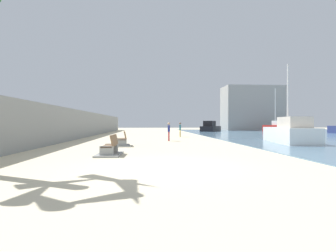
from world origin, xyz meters
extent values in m
plane|color=beige|center=(0.00, 18.00, 0.00)|extent=(120.00, 120.00, 0.00)
cube|color=gray|center=(-7.50, 18.00, 1.39)|extent=(0.80, 64.00, 2.79)
cube|color=gray|center=(-2.33, 2.77, 0.25)|extent=(0.61, 0.22, 0.50)
cube|color=gray|center=(-2.29, 4.17, 0.25)|extent=(0.61, 0.22, 0.50)
cube|color=brown|center=(-2.31, 3.47, 0.45)|extent=(0.54, 1.61, 0.06)
cube|color=brown|center=(-2.08, 3.46, 0.73)|extent=(0.21, 1.60, 0.50)
cube|color=gray|center=(-2.31, 3.47, 0.04)|extent=(1.16, 2.13, 0.08)
cube|color=gray|center=(-2.16, 7.95, 0.25)|extent=(0.62, 0.27, 0.50)
cube|color=gray|center=(-2.33, 9.34, 0.25)|extent=(0.62, 0.27, 0.50)
cube|color=brown|center=(-2.25, 8.65, 0.45)|extent=(0.69, 1.65, 0.06)
cube|color=brown|center=(-2.02, 8.67, 0.73)|extent=(0.35, 1.61, 0.50)
cube|color=gray|center=(-2.25, 8.65, 0.04)|extent=(1.34, 2.22, 0.08)
cylinder|color=#B22D33|center=(1.26, 13.31, 0.39)|extent=(0.12, 0.12, 0.78)
cylinder|color=#B22D33|center=(1.28, 13.44, 0.39)|extent=(0.12, 0.12, 0.78)
cube|color=navy|center=(1.27, 13.37, 1.06)|extent=(0.22, 0.34, 0.55)
sphere|color=tan|center=(1.27, 13.37, 1.47)|extent=(0.21, 0.21, 0.21)
cylinder|color=navy|center=(1.24, 13.16, 1.09)|extent=(0.09, 0.09, 0.50)
cylinder|color=navy|center=(1.30, 13.59, 1.09)|extent=(0.09, 0.09, 0.50)
cylinder|color=gold|center=(3.01, 19.94, 0.39)|extent=(0.12, 0.12, 0.79)
cylinder|color=gold|center=(2.99, 19.81, 0.39)|extent=(0.12, 0.12, 0.79)
cube|color=teal|center=(3.00, 19.88, 1.07)|extent=(0.23, 0.35, 0.56)
sphere|color=brown|center=(3.00, 19.88, 1.48)|extent=(0.21, 0.21, 0.21)
cylinder|color=teal|center=(3.04, 20.10, 1.09)|extent=(0.09, 0.09, 0.50)
cylinder|color=teal|center=(2.96, 19.66, 1.09)|extent=(0.09, 0.09, 0.50)
cube|color=black|center=(10.90, 39.02, 0.50)|extent=(5.12, 7.13, 0.92)
cube|color=black|center=(10.45, 38.11, 1.44)|extent=(2.79, 3.41, 0.96)
cube|color=red|center=(21.80, 36.14, 0.61)|extent=(3.54, 4.81, 1.13)
cube|color=white|center=(22.03, 35.53, 1.56)|extent=(2.08, 2.31, 0.77)
cylinder|color=silver|center=(21.72, 36.34, 4.40)|extent=(0.12, 0.12, 6.46)
cube|color=white|center=(10.25, 10.36, 0.61)|extent=(3.19, 6.77, 1.14)
cube|color=beige|center=(10.09, 9.40, 1.58)|extent=(1.97, 3.07, 0.80)
cylinder|color=silver|center=(10.30, 10.68, 3.64)|extent=(0.12, 0.12, 4.90)
cube|color=#9E9E99|center=(21.31, 46.00, 4.59)|extent=(12.00, 6.00, 9.19)
camera|label=1|loc=(-0.45, -9.47, 1.52)|focal=28.85mm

